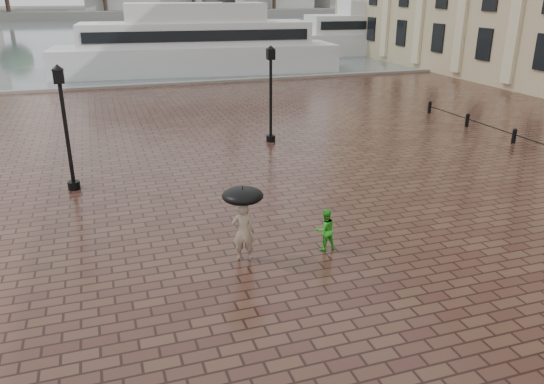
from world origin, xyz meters
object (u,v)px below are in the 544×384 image
at_px(street_lamps, 93,99).
at_px(adult_pedestrian, 243,232).
at_px(child_pedestrian, 325,230).
at_px(ferry_near, 197,45).
at_px(ferry_far, 391,32).

relative_size(street_lamps, adult_pedestrian, 9.37).
height_order(child_pedestrian, ferry_near, ferry_near).
distance_m(street_lamps, child_pedestrian, 14.13).
distance_m(street_lamps, ferry_far, 45.58).
height_order(street_lamps, ferry_far, ferry_far).
xyz_separation_m(child_pedestrian, ferry_near, (3.23, 35.35, 1.80)).
height_order(street_lamps, child_pedestrian, street_lamps).
bearing_deg(adult_pedestrian, ferry_far, -108.87).
bearing_deg(street_lamps, ferry_near, 68.15).
bearing_deg(adult_pedestrian, ferry_near, -83.49).
xyz_separation_m(adult_pedestrian, child_pedestrian, (2.33, -0.17, -0.21)).
bearing_deg(ferry_near, child_pedestrian, -89.97).
relative_size(adult_pedestrian, ferry_near, 0.07).
bearing_deg(street_lamps, child_pedestrian, -65.41).
bearing_deg(ferry_far, child_pedestrian, -116.09).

